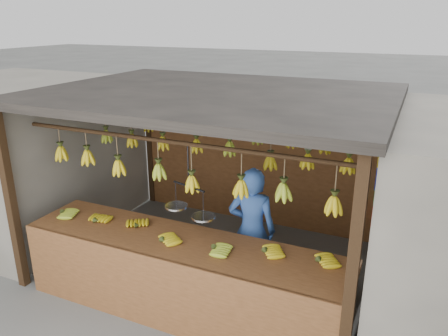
% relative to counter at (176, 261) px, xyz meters
% --- Properties ---
extents(ground, '(80.00, 80.00, 0.00)m').
position_rel_counter_xyz_m(ground, '(-0.12, 1.23, -0.71)').
color(ground, '#5B5B57').
extents(stall, '(4.30, 3.30, 2.40)m').
position_rel_counter_xyz_m(stall, '(-0.12, 1.56, 1.26)').
color(stall, black).
rests_on(stall, ground).
extents(neighbor_left, '(3.00, 3.00, 2.30)m').
position_rel_counter_xyz_m(neighbor_left, '(-3.72, 1.23, 0.44)').
color(neighbor_left, slate).
rests_on(neighbor_left, ground).
extents(counter, '(3.77, 0.86, 0.96)m').
position_rel_counter_xyz_m(counter, '(0.00, 0.00, 0.00)').
color(counter, brown).
rests_on(counter, ground).
extents(hanging_bananas, '(3.62, 2.26, 0.39)m').
position_rel_counter_xyz_m(hanging_bananas, '(-0.11, 1.24, 0.91)').
color(hanging_bananas, gold).
rests_on(hanging_bananas, ground).
extents(balance_scale, '(0.66, 0.37, 0.79)m').
position_rel_counter_xyz_m(balance_scale, '(0.06, 0.23, 0.56)').
color(balance_scale, black).
rests_on(balance_scale, ground).
extents(vendor, '(0.64, 0.47, 1.61)m').
position_rel_counter_xyz_m(vendor, '(0.56, 0.87, 0.09)').
color(vendor, '#3359A5').
rests_on(vendor, ground).
extents(bag_bundles, '(0.08, 0.26, 1.21)m').
position_rel_counter_xyz_m(bag_bundles, '(1.82, 2.58, 0.25)').
color(bag_bundles, yellow).
rests_on(bag_bundles, ground).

